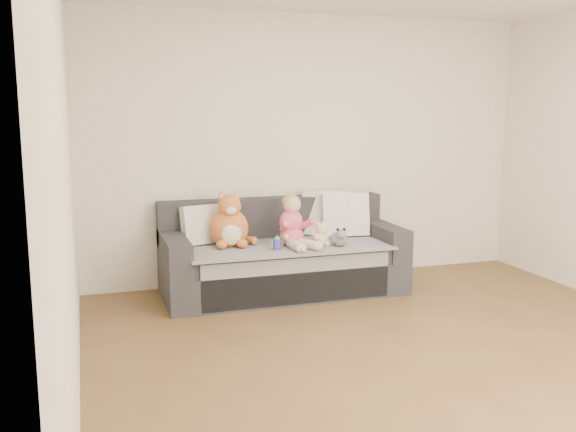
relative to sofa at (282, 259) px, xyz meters
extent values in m
plane|color=brown|center=(0.44, -2.06, -0.31)|extent=(5.00, 5.00, 0.00)
plane|color=white|center=(0.44, 0.44, 0.99)|extent=(4.50, 0.00, 4.50)
plane|color=white|center=(-1.81, -2.06, 0.99)|extent=(0.00, 5.00, 5.00)
cube|color=#2C2C32|center=(0.00, -0.04, -0.16)|extent=(2.20, 0.90, 0.30)
cube|color=#2C2C32|center=(0.00, -0.07, 0.07)|extent=(1.90, 0.80, 0.15)
cube|color=#2C2C32|center=(0.00, 0.31, 0.34)|extent=(2.20, 0.20, 0.40)
cube|color=#2C2C32|center=(-1.00, -0.04, 0.14)|extent=(0.20, 0.90, 0.30)
cube|color=#2C2C32|center=(1.00, -0.04, 0.14)|extent=(0.20, 0.90, 0.30)
cube|color=#98979A|center=(0.00, -0.09, 0.15)|extent=(1.85, 0.88, 0.02)
cube|color=#98979A|center=(0.00, -0.48, -0.08)|extent=(1.70, 0.02, 0.41)
cube|color=silver|center=(-0.70, 0.16, 0.34)|extent=(0.42, 0.26, 0.37)
cube|color=silver|center=(0.52, 0.20, 0.38)|extent=(0.51, 0.42, 0.45)
cube|color=silver|center=(0.67, 0.10, 0.37)|extent=(0.48, 0.26, 0.43)
ellipsoid|color=#E7518A|center=(0.05, -0.16, 0.25)|extent=(0.22, 0.18, 0.18)
ellipsoid|color=#E7518A|center=(0.04, -0.15, 0.38)|extent=(0.21, 0.18, 0.23)
ellipsoid|color=#DBAA8C|center=(0.05, -0.16, 0.54)|extent=(0.16, 0.16, 0.16)
ellipsoid|color=tan|center=(0.04, -0.14, 0.56)|extent=(0.17, 0.17, 0.13)
cylinder|color=#E7518A|center=(-0.05, -0.24, 0.36)|extent=(0.09, 0.22, 0.14)
cylinder|color=#E7518A|center=(0.16, -0.20, 0.36)|extent=(0.16, 0.22, 0.14)
ellipsoid|color=#DBAA8C|center=(-0.06, -0.33, 0.28)|extent=(0.06, 0.06, 0.06)
ellipsoid|color=#DBAA8C|center=(0.21, -0.28, 0.28)|extent=(0.06, 0.06, 0.06)
cylinder|color=#E5B2C6|center=(0.02, -0.36, 0.20)|extent=(0.10, 0.28, 0.09)
cylinder|color=#E5B2C6|center=(0.14, -0.33, 0.20)|extent=(0.17, 0.29, 0.09)
ellipsoid|color=#DBAA8C|center=(0.03, -0.50, 0.20)|extent=(0.06, 0.09, 0.05)
ellipsoid|color=#DBAA8C|center=(0.19, -0.47, 0.20)|extent=(0.06, 0.09, 0.05)
ellipsoid|color=#C2652B|center=(-0.49, 0.00, 0.32)|extent=(0.35, 0.30, 0.36)
ellipsoid|color=beige|center=(-0.50, -0.11, 0.29)|extent=(0.18, 0.08, 0.20)
ellipsoid|color=#C2652B|center=(-0.49, -0.02, 0.53)|extent=(0.21, 0.21, 0.21)
ellipsoid|color=beige|center=(-0.50, -0.11, 0.50)|extent=(0.10, 0.06, 0.07)
cone|color=#C2652B|center=(-0.56, 0.02, 0.63)|extent=(0.09, 0.09, 0.07)
cone|color=pink|center=(-0.56, 0.00, 0.62)|extent=(0.05, 0.05, 0.05)
cone|color=#C2652B|center=(-0.43, 0.01, 0.63)|extent=(0.09, 0.09, 0.07)
cone|color=pink|center=(-0.43, 0.00, 0.62)|extent=(0.05, 0.05, 0.05)
ellipsoid|color=#C2652B|center=(-0.59, -0.13, 0.21)|extent=(0.10, 0.12, 0.08)
ellipsoid|color=#C2652B|center=(-0.41, -0.14, 0.21)|extent=(0.10, 0.12, 0.08)
cylinder|color=#C2652B|center=(-0.33, 0.04, 0.20)|extent=(0.16, 0.24, 0.08)
ellipsoid|color=beige|center=(0.28, -0.27, 0.23)|extent=(0.14, 0.12, 0.14)
ellipsoid|color=beige|center=(0.28, -0.28, 0.33)|extent=(0.10, 0.10, 0.10)
ellipsoid|color=beige|center=(0.25, -0.29, 0.37)|extent=(0.04, 0.04, 0.04)
ellipsoid|color=beige|center=(0.31, -0.26, 0.37)|extent=(0.04, 0.04, 0.04)
ellipsoid|color=beige|center=(0.30, -0.32, 0.31)|extent=(0.04, 0.04, 0.04)
ellipsoid|color=beige|center=(0.23, -0.32, 0.25)|extent=(0.05, 0.05, 0.05)
ellipsoid|color=beige|center=(0.35, -0.26, 0.25)|extent=(0.05, 0.05, 0.05)
ellipsoid|color=beige|center=(0.26, -0.33, 0.19)|extent=(0.06, 0.06, 0.06)
ellipsoid|color=beige|center=(0.33, -0.30, 0.19)|extent=(0.06, 0.06, 0.06)
ellipsoid|color=white|center=(0.44, -0.31, 0.23)|extent=(0.15, 0.18, 0.13)
ellipsoid|color=white|center=(0.43, -0.39, 0.28)|extent=(0.09, 0.09, 0.09)
ellipsoid|color=black|center=(0.41, -0.38, 0.33)|extent=(0.03, 0.03, 0.03)
ellipsoid|color=black|center=(0.46, -0.38, 0.33)|extent=(0.03, 0.03, 0.03)
cylinder|color=#493CA6|center=(-0.13, -0.29, 0.21)|extent=(0.09, 0.09, 0.09)
cone|color=#43AE71|center=(-0.13, -0.29, 0.28)|extent=(0.08, 0.08, 0.04)
cylinder|color=#43AE71|center=(-0.18, -0.30, 0.22)|extent=(0.02, 0.02, 0.07)
cylinder|color=#43AE71|center=(-0.09, -0.28, 0.22)|extent=(0.02, 0.02, 0.07)
camera|label=1|loc=(-1.73, -5.55, 1.40)|focal=40.00mm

